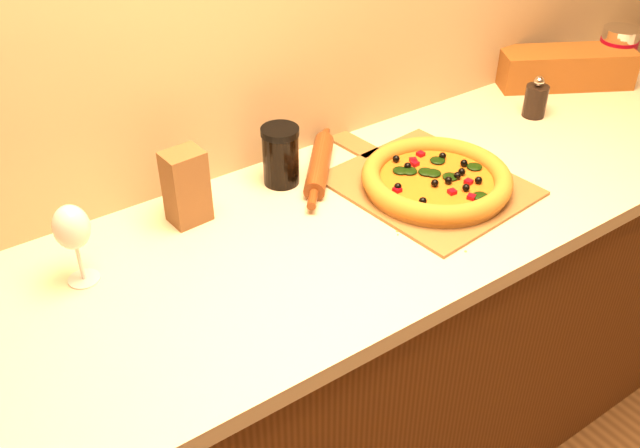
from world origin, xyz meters
The scene contains 11 objects.
cabinet centered at (0.00, 1.43, 0.43)m, with size 2.80×0.65×0.86m, color #4E2B10.
countertop centered at (0.00, 1.43, 0.88)m, with size 2.84×0.68×0.04m, color beige.
pizza_peel centered at (0.32, 1.44, 0.90)m, with size 0.42×0.58×0.01m.
pizza centered at (0.32, 1.40, 0.93)m, with size 0.35×0.35×0.05m.
pepper_grinder centered at (0.81, 1.53, 0.95)m, with size 0.06×0.06×0.12m.
rolling_pin centered at (0.14, 1.62, 0.93)m, with size 0.25×0.29×0.05m.
coffee_canister centered at (1.22, 1.58, 0.98)m, with size 0.11×0.11×0.15m.
bread_bag centered at (1.05, 1.62, 0.95)m, with size 0.40×0.13×0.11m, color brown.
wine_glass centered at (-0.48, 1.56, 1.02)m, with size 0.07×0.07×0.18m.
paper_bag centered at (-0.21, 1.63, 0.99)m, with size 0.09×0.07×0.17m, color brown.
dark_jar centered at (0.04, 1.64, 0.97)m, with size 0.09×0.09×0.15m.
Camera 1 is at (-0.72, 0.39, 1.81)m, focal length 40.00 mm.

